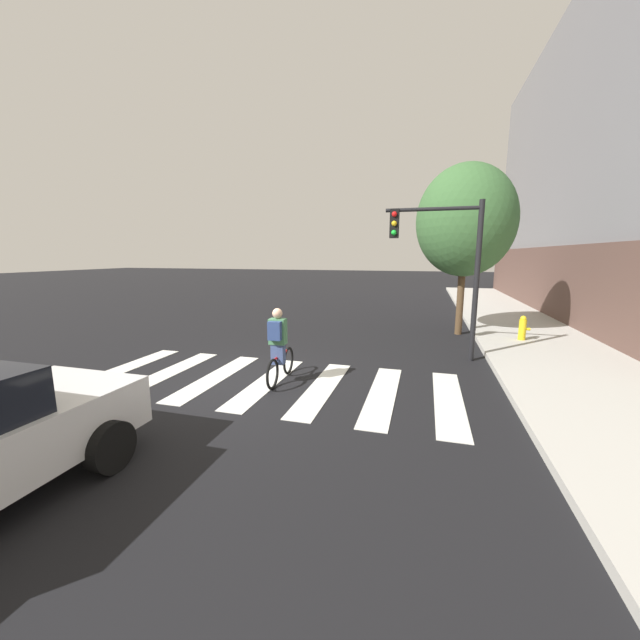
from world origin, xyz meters
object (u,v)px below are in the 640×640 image
Objects in this scene: cyclist at (279,346)px; fire_hydrant at (523,328)px; traffic_light_near at (445,253)px; street_tree_near at (465,221)px; manhole_cover at (125,423)px.

cyclist reaches higher than fire_hydrant.
street_tree_near reaches higher than traffic_light_near.
cyclist is at bearing -138.70° from traffic_light_near.
street_tree_near is (0.77, 3.48, 1.10)m from traffic_light_near.
traffic_light_near reaches higher than cyclist.
manhole_cover is 3.24m from cyclist.
street_tree_near is at bearing 56.91° from cyclist.
cyclist is at bearing 55.83° from manhole_cover.
fire_hydrant reaches higher than manhole_cover.
traffic_light_near is 4.23m from fire_hydrant.
manhole_cover is at bearing -124.17° from cyclist.
manhole_cover is 11.63m from street_tree_near.
manhole_cover is 11.24m from fire_hydrant.
fire_hydrant is (7.84, 8.04, 0.53)m from manhole_cover.
manhole_cover is 0.82× the size of fire_hydrant.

